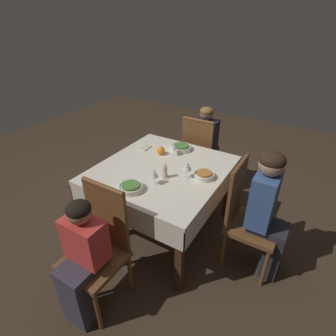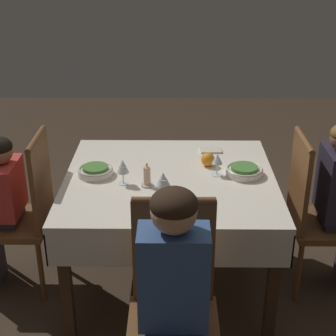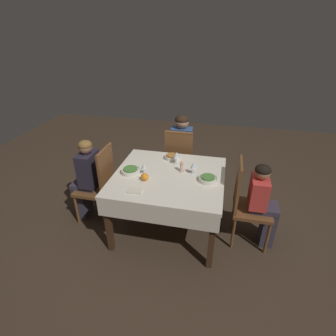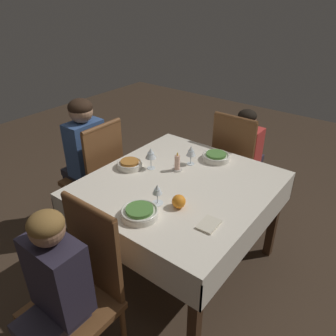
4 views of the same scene
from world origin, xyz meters
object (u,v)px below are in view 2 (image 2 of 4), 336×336
object	(u,v)px
wine_glass_east	(217,160)
candle_centerpiece	(147,178)
chair_south	(173,299)
bowl_west	(95,171)
napkin_red_folded	(211,150)
chair_west	(26,208)
bowl_east	(244,171)
wine_glass_west	(123,167)
orange_fruit	(208,159)
dining_table	(170,190)
wine_glass_south	(163,180)
chair_east	(314,210)
person_adult_denim	(173,301)
bowl_south	(179,208)

from	to	relation	value
wine_glass_east	candle_centerpiece	size ratio (longest dim) A/B	0.94
chair_south	wine_glass_east	world-z (taller)	chair_south
candle_centerpiece	bowl_west	bearing A→B (deg)	156.09
candle_centerpiece	napkin_red_folded	size ratio (longest dim) A/B	0.99
chair_west	bowl_east	world-z (taller)	chair_west
chair_south	wine_glass_west	size ratio (longest dim) A/B	6.76
chair_west	wine_glass_east	size ratio (longest dim) A/B	7.54
orange_fruit	napkin_red_folded	world-z (taller)	orange_fruit
dining_table	wine_glass_west	xyz separation A→B (m)	(-0.27, -0.09, 0.19)
chair_west	wine_glass_south	world-z (taller)	chair_west
wine_glass_west	candle_centerpiece	world-z (taller)	wine_glass_west
chair_east	person_adult_denim	world-z (taller)	person_adult_denim
chair_south	napkin_red_folded	world-z (taller)	chair_south
orange_fruit	napkin_red_folded	size ratio (longest dim) A/B	0.59
bowl_east	orange_fruit	distance (m)	0.24
candle_centerpiece	person_adult_denim	bearing A→B (deg)	-80.38
wine_glass_west	wine_glass_east	distance (m)	0.56
chair_west	wine_glass_west	xyz separation A→B (m)	(0.61, -0.09, 0.32)
bowl_west	wine_glass_east	bearing A→B (deg)	0.85
wine_glass_south	wine_glass_east	xyz separation A→B (m)	(0.31, 0.32, -0.03)
dining_table	bowl_west	world-z (taller)	bowl_west
chair_west	bowl_east	bearing A→B (deg)	91.35
chair_east	bowl_east	world-z (taller)	chair_east
bowl_east	chair_south	bearing A→B (deg)	-115.74
dining_table	bowl_east	size ratio (longest dim) A/B	5.58
chair_south	wine_glass_south	xyz separation A→B (m)	(-0.06, 0.55, 0.34)
person_adult_denim	bowl_east	world-z (taller)	person_adult_denim
bowl_west	chair_east	bearing A→B (deg)	-0.99
wine_glass_south	candle_centerpiece	bearing A→B (deg)	119.33
dining_table	napkin_red_folded	size ratio (longest dim) A/B	8.63
bowl_south	wine_glass_west	bearing A→B (deg)	134.40
orange_fruit	bowl_west	bearing A→B (deg)	-168.48
chair_west	wine_glass_east	world-z (taller)	chair_west
chair_east	orange_fruit	bearing A→B (deg)	76.08
wine_glass_south	napkin_red_folded	bearing A→B (deg)	65.98
person_adult_denim	wine_glass_west	bearing A→B (deg)	107.55
bowl_south	orange_fruit	world-z (taller)	orange_fruit
dining_table	chair_west	xyz separation A→B (m)	(-0.88, 0.00, -0.13)
dining_table	wine_glass_west	size ratio (longest dim) A/B	8.29
orange_fruit	napkin_red_folded	xyz separation A→B (m)	(0.04, 0.23, -0.04)
bowl_south	bowl_east	bearing A→B (deg)	49.05
person_adult_denim	bowl_south	distance (m)	0.60
bowl_east	candle_centerpiece	size ratio (longest dim) A/B	1.56
bowl_west	napkin_red_folded	distance (m)	0.80
chair_west	bowl_south	bearing A→B (deg)	65.81
chair_west	orange_fruit	xyz separation A→B (m)	(1.11, 0.16, 0.26)
chair_west	wine_glass_east	bearing A→B (deg)	91.59
chair_east	chair_south	bearing A→B (deg)	134.35
chair_west	wine_glass_south	bearing A→B (deg)	71.34
bowl_east	orange_fruit	size ratio (longest dim) A/B	2.64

